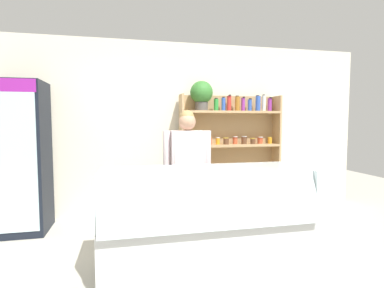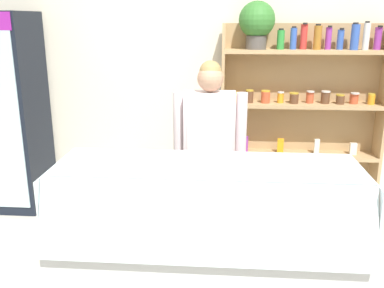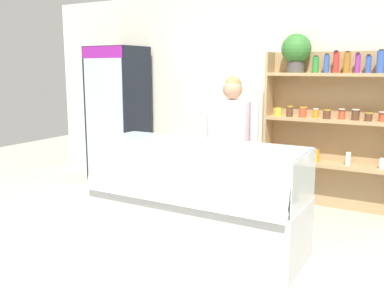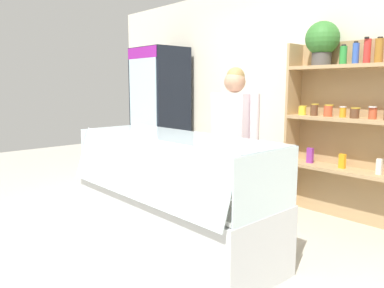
% 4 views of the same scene
% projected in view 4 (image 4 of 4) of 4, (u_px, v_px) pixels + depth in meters
% --- Properties ---
extents(ground_plane, '(12.00, 12.00, 0.00)m').
position_uv_depth(ground_plane, '(150.00, 244.00, 3.40)').
color(ground_plane, '#B7B2A3').
extents(back_wall, '(6.80, 0.10, 2.70)m').
position_uv_depth(back_wall, '(286.00, 92.00, 4.57)').
color(back_wall, silver).
rests_on(back_wall, ground).
extents(drinks_fridge, '(0.75, 0.64, 1.99)m').
position_uv_depth(drinks_fridge, '(160.00, 114.00, 5.76)').
color(drinks_fridge, black).
rests_on(drinks_fridge, ground).
extents(shelving_unit, '(1.61, 0.35, 2.09)m').
position_uv_depth(shelving_unit, '(356.00, 105.00, 3.73)').
color(shelving_unit, tan).
rests_on(shelving_unit, ground).
extents(deli_display_case, '(2.01, 0.80, 1.01)m').
position_uv_depth(deli_display_case, '(173.00, 214.00, 3.29)').
color(deli_display_case, silver).
rests_on(deli_display_case, ground).
extents(shop_clerk, '(0.60, 0.25, 1.60)m').
position_uv_depth(shop_clerk, '(234.00, 135.00, 3.73)').
color(shop_clerk, '#4C4233').
rests_on(shop_clerk, ground).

